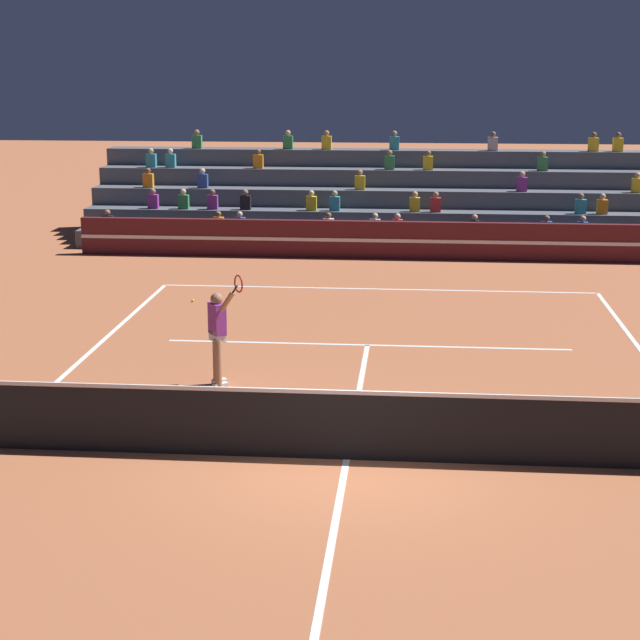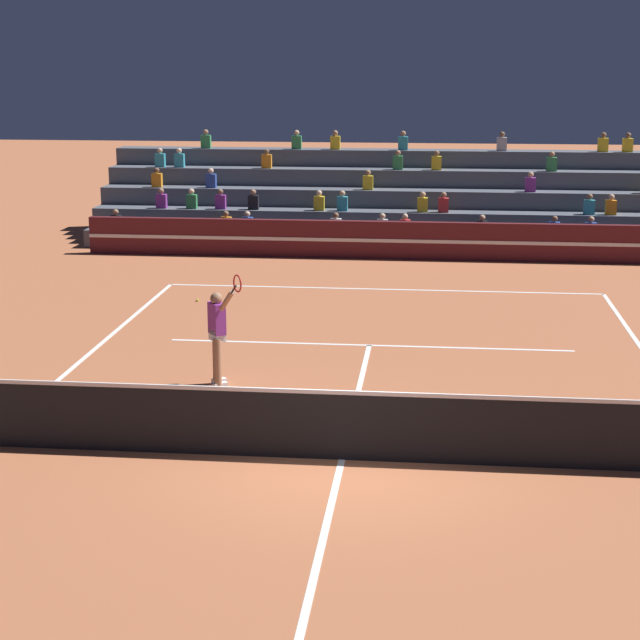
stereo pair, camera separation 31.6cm
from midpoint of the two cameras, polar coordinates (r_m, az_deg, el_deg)
name	(u,v)px [view 2 (the right image)]	position (r m, az deg, el deg)	size (l,w,h in m)	color
ground_plane	(342,460)	(15.78, 1.76, -7.45)	(120.00, 120.00, 0.00)	#AD603D
court_lines	(342,459)	(15.77, 1.76, -7.44)	(11.10, 23.90, 0.01)	white
tennis_net	(342,424)	(15.59, 1.77, -5.59)	(12.00, 0.10, 1.10)	#2D6B38
sponsor_banner_wall	(390,240)	(31.30, 4.06, 4.27)	(18.00, 0.26, 1.10)	#51191E
bleacher_stand	(396,207)	(34.98, 4.32, 6.05)	(18.99, 4.75, 3.38)	#4C515B
tennis_player	(218,333)	(18.98, -5.00, -0.70)	(0.84, 1.15, 2.25)	#9E7051
tennis_ball	(197,300)	(25.92, -6.21, 1.06)	(0.07, 0.07, 0.07)	#C6DB33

